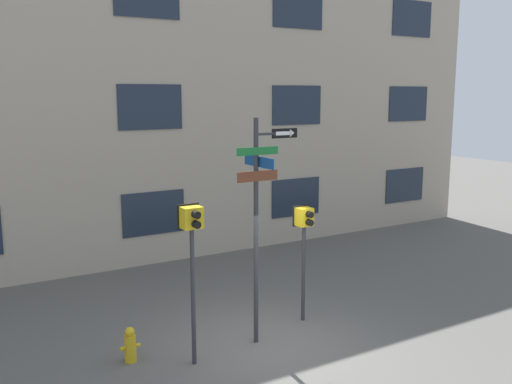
# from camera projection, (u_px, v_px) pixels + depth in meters

# --- Properties ---
(ground_plane) EXTENTS (60.00, 60.00, 0.00)m
(ground_plane) POSITION_uv_depth(u_px,v_px,m) (275.00, 347.00, 10.79)
(ground_plane) COLOR #595651
(building_facade) EXTENTS (24.00, 0.63, 11.67)m
(building_facade) POSITION_uv_depth(u_px,v_px,m) (145.00, 52.00, 15.34)
(building_facade) COLOR tan
(building_facade) RESTS_ON ground_plane
(street_sign_pole) EXTENTS (1.33, 1.02, 4.31)m
(street_sign_pole) POSITION_uv_depth(u_px,v_px,m) (260.00, 209.00, 10.60)
(street_sign_pole) COLOR #2D2D33
(street_sign_pole) RESTS_ON ground_plane
(pedestrian_signal_left) EXTENTS (0.41, 0.40, 2.87)m
(pedestrian_signal_left) POSITION_uv_depth(u_px,v_px,m) (192.00, 240.00, 9.74)
(pedestrian_signal_left) COLOR #2D2D33
(pedestrian_signal_left) RESTS_ON ground_plane
(pedestrian_signal_right) EXTENTS (0.38, 0.40, 2.45)m
(pedestrian_signal_right) POSITION_uv_depth(u_px,v_px,m) (304.00, 232.00, 11.75)
(pedestrian_signal_right) COLOR #2D2D33
(pedestrian_signal_right) RESTS_ON ground_plane
(fire_hydrant) EXTENTS (0.37, 0.21, 0.65)m
(fire_hydrant) POSITION_uv_depth(u_px,v_px,m) (130.00, 345.00, 10.15)
(fire_hydrant) COLOR gold
(fire_hydrant) RESTS_ON ground_plane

